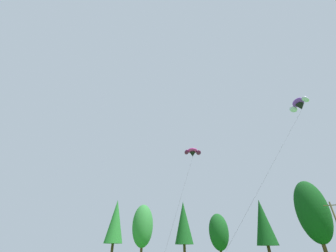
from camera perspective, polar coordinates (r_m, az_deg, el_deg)
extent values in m
cylinder|color=#472D19|center=(64.65, -15.07, -30.21)|extent=(0.68, 0.68, 3.87)
cone|color=#236628|center=(65.03, -14.11, -23.70)|extent=(4.87, 4.87, 11.00)
ellipsoid|color=#2D7033|center=(60.12, -6.91, -25.28)|extent=(5.28, 5.28, 10.13)
cone|color=#144719|center=(60.36, 4.26, -24.60)|extent=(4.64, 4.64, 10.22)
ellipsoid|color=#144719|center=(56.03, 13.65, -26.16)|extent=(4.49, 4.49, 7.83)
cone|color=#0F3D14|center=(52.66, 24.44, -22.57)|extent=(4.24, 4.24, 8.90)
ellipsoid|color=#0F3D14|center=(52.72, 34.63, -18.44)|extent=(5.81, 5.81, 11.64)
cube|color=brown|center=(50.18, 37.87, -16.66)|extent=(2.20, 0.14, 0.14)
ellipsoid|color=#D12893|center=(44.80, 6.70, -6.71)|extent=(2.52, 2.34, 1.18)
ellipsoid|color=#66144C|center=(44.95, 8.32, -7.18)|extent=(1.54, 1.58, 1.32)
ellipsoid|color=#66144C|center=(44.39, 5.11, -7.08)|extent=(1.41, 1.62, 1.32)
cone|color=black|center=(44.61, 6.72, -7.71)|extent=(1.56, 1.56, 0.98)
cylinder|color=black|center=(31.81, 4.43, -15.97)|extent=(2.67, 20.83, 17.51)
ellipsoid|color=purple|center=(41.00, 31.96, 5.46)|extent=(2.49, 2.69, 1.38)
ellipsoid|color=silver|center=(40.01, 33.31, 6.12)|extent=(1.59, 1.64, 1.51)
ellipsoid|color=silver|center=(41.62, 30.96, 3.94)|extent=(1.70, 1.46, 1.51)
cone|color=black|center=(40.66, 32.44, 4.45)|extent=(1.73, 1.73, 1.07)
cylinder|color=black|center=(28.92, 27.09, -8.19)|extent=(13.14, 13.74, 20.35)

